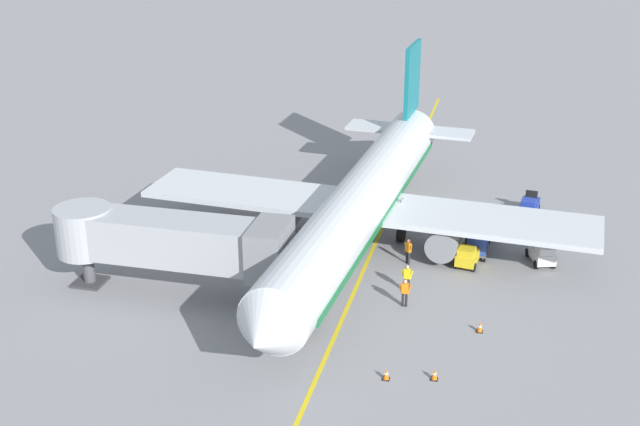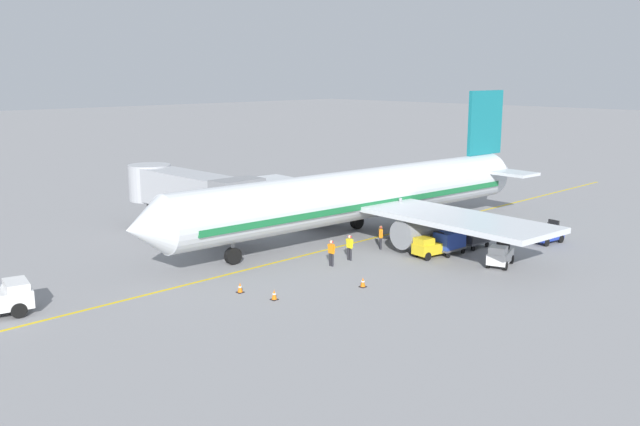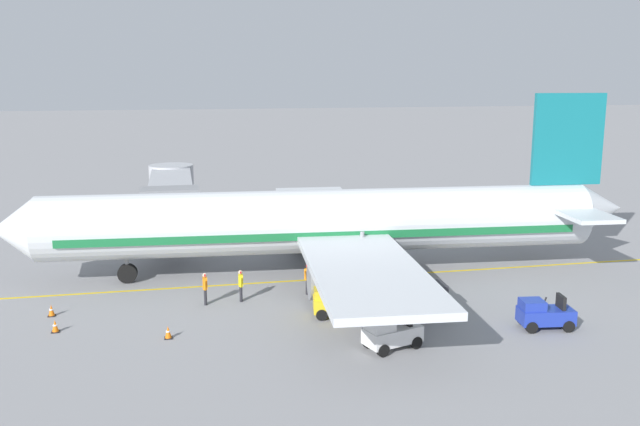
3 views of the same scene
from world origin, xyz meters
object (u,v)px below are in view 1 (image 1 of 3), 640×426
object	(u,v)px
ground_crew_marshaller	(407,277)
safety_cone_wing_tip	(386,374)
baggage_tug_spare	(468,255)
baggage_tug_lead	(529,206)
jet_bridge	(170,240)
ground_crew_loader	(408,250)
ground_crew_wing_walker	(405,291)
baggage_cart_second_in_train	(483,226)
safety_cone_nose_right	(434,374)
baggage_cart_front	(478,242)
baggage_tug_trailing	(542,253)
parked_airliner	(362,202)
safety_cone_nose_left	(480,327)

from	to	relation	value
ground_crew_marshaller	safety_cone_wing_tip	size ratio (longest dim) A/B	2.86
baggage_tug_spare	ground_crew_marshaller	xyz separation A→B (m)	(3.24, 4.42, 0.24)
baggage_tug_lead	jet_bridge	bearing A→B (deg)	40.32
ground_crew_marshaller	ground_crew_loader	bearing A→B (deg)	-82.79
ground_crew_wing_walker	ground_crew_loader	distance (m)	5.56
baggage_cart_second_in_train	ground_crew_marshaller	size ratio (longest dim) A/B	1.73
safety_cone_nose_right	baggage_cart_front	bearing A→B (deg)	-94.11
baggage_tug_spare	baggage_cart_second_in_train	bearing A→B (deg)	-98.14
ground_crew_wing_walker	safety_cone_nose_right	world-z (taller)	ground_crew_wing_walker
baggage_cart_second_in_train	safety_cone_nose_right	size ratio (longest dim) A/B	4.96
baggage_tug_spare	ground_crew_marshaller	distance (m)	5.49
baggage_tug_trailing	ground_crew_marshaller	xyz separation A→B (m)	(7.71, 5.79, 0.24)
baggage_cart_second_in_train	safety_cone_wing_tip	xyz separation A→B (m)	(3.50, 18.10, -0.66)
baggage_tug_trailing	baggage_tug_spare	size ratio (longest dim) A/B	1.04
baggage_cart_front	ground_crew_marshaller	xyz separation A→B (m)	(3.72, 5.94, 0.00)
baggage_cart_second_in_train	baggage_tug_trailing	bearing A→B (deg)	142.77
baggage_tug_lead	safety_cone_wing_tip	xyz separation A→B (m)	(6.49, 22.94, -0.42)
baggage_tug_trailing	baggage_cart_front	bearing A→B (deg)	-2.21
baggage_tug_trailing	baggage_cart_front	xyz separation A→B (m)	(3.99, -0.15, 0.24)
jet_bridge	safety_cone_wing_tip	bearing A→B (deg)	156.68
jet_bridge	ground_crew_loader	size ratio (longest dim) A/B	8.33
ground_crew_marshaller	parked_airliner	bearing A→B (deg)	-54.72
baggage_cart_second_in_train	ground_crew_wing_walker	bearing A→B (deg)	70.63
jet_bridge	safety_cone_wing_tip	size ratio (longest dim) A/B	23.87
baggage_tug_lead	baggage_tug_trailing	size ratio (longest dim) A/B	0.96
ground_crew_wing_walker	baggage_tug_trailing	bearing A→B (deg)	-134.72
baggage_tug_trailing	baggage_cart_second_in_train	xyz separation A→B (m)	(3.85, -2.93, 0.24)
safety_cone_nose_left	safety_cone_wing_tip	size ratio (longest dim) A/B	1.00
baggage_tug_spare	safety_cone_nose_left	size ratio (longest dim) A/B	4.49
parked_airliner	ground_crew_loader	distance (m)	4.37
ground_crew_marshaller	safety_cone_nose_left	xyz separation A→B (m)	(-4.52, 3.71, -0.66)
safety_cone_nose_left	ground_crew_wing_walker	bearing A→B (deg)	-23.00
jet_bridge	ground_crew_wing_walker	world-z (taller)	jet_bridge
ground_crew_loader	safety_cone_nose_left	size ratio (longest dim) A/B	2.86
parked_airliner	safety_cone_nose_left	world-z (taller)	parked_airliner
baggage_cart_second_in_train	ground_crew_loader	bearing A→B (deg)	49.35
jet_bridge	baggage_tug_spare	distance (m)	18.52
baggage_tug_spare	baggage_cart_front	world-z (taller)	baggage_tug_spare
baggage_tug_lead	safety_cone_nose_right	world-z (taller)	baggage_tug_lead
baggage_tug_trailing	safety_cone_nose_right	distance (m)	15.48
baggage_tug_trailing	safety_cone_nose_right	size ratio (longest dim) A/B	4.66
baggage_tug_trailing	ground_crew_wing_walker	size ratio (longest dim) A/B	1.63
baggage_cart_second_in_train	safety_cone_wing_tip	world-z (taller)	baggage_cart_second_in_train
jet_bridge	baggage_tug_trailing	bearing A→B (deg)	-156.08
ground_crew_loader	safety_cone_wing_tip	bearing A→B (deg)	93.59
ground_crew_loader	baggage_tug_trailing	bearing A→B (deg)	-165.54
baggage_tug_spare	safety_cone_wing_tip	distance (m)	14.12
parked_airliner	ground_crew_loader	xyz separation A→B (m)	(-3.35, 1.71, -2.23)
jet_bridge	baggage_tug_trailing	size ratio (longest dim) A/B	5.12
baggage_cart_second_in_train	ground_crew_marshaller	bearing A→B (deg)	66.11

